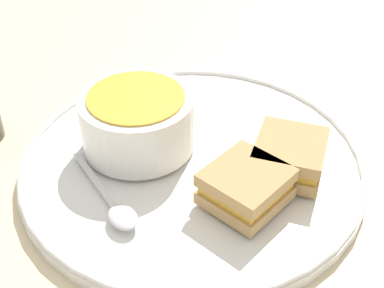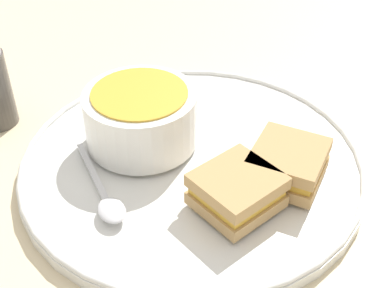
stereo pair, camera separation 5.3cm
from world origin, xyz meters
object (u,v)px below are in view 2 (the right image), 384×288
object	(u,v)px
sandwich_half_near	(237,191)
sandwich_half_far	(288,163)
spoon	(108,203)
soup_bowl	(141,117)

from	to	relation	value
sandwich_half_near	sandwich_half_far	world-z (taller)	same
spoon	sandwich_half_near	world-z (taller)	sandwich_half_near
soup_bowl	sandwich_half_far	distance (m)	0.15
spoon	sandwich_half_near	size ratio (longest dim) A/B	1.56
soup_bowl	sandwich_half_near	bearing A→B (deg)	-94.81
spoon	sandwich_half_far	bearing A→B (deg)	78.51
spoon	sandwich_half_near	xyz separation A→B (m)	(0.08, -0.08, 0.01)
soup_bowl	spoon	world-z (taller)	soup_bowl
sandwich_half_near	sandwich_half_far	distance (m)	0.06
sandwich_half_near	sandwich_half_far	xyz separation A→B (m)	(0.06, -0.01, 0.00)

